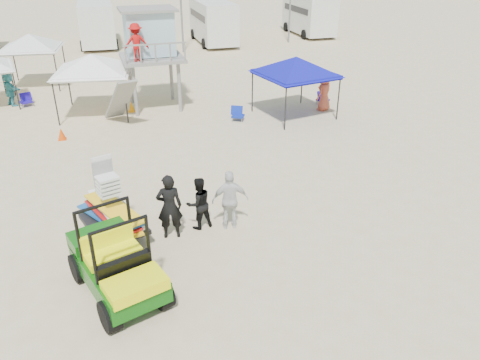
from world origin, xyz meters
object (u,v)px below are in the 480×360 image
object	(u,v)px
lifeguard_tower	(148,37)
utility_cart	(115,259)
man_left	(169,207)
canopy_blue	(296,60)
surf_trailer	(112,211)

from	to	relation	value
lifeguard_tower	utility_cart	bearing A→B (deg)	-99.95
utility_cart	man_left	bearing A→B (deg)	53.23
lifeguard_tower	canopy_blue	distance (m)	7.01
canopy_blue	surf_trailer	bearing A→B (deg)	-135.98
canopy_blue	utility_cart	bearing A→B (deg)	-128.96
surf_trailer	man_left	world-z (taller)	surf_trailer
man_left	lifeguard_tower	world-z (taller)	lifeguard_tower
lifeguard_tower	canopy_blue	bearing A→B (deg)	-27.14
utility_cart	surf_trailer	world-z (taller)	surf_trailer
utility_cart	lifeguard_tower	bearing A→B (deg)	80.05
surf_trailer	man_left	distance (m)	1.55
surf_trailer	lifeguard_tower	bearing A→B (deg)	78.12
man_left	canopy_blue	size ratio (longest dim) A/B	0.53
lifeguard_tower	man_left	bearing A→B (deg)	-94.38
surf_trailer	utility_cart	bearing A→B (deg)	-90.18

